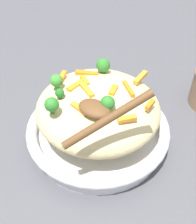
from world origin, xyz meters
name	(u,v)px	position (x,y,z in m)	size (l,w,h in m)	color
ground_plane	(98,140)	(0.00, 0.00, 0.00)	(2.40, 2.40, 0.00)	#4C4C51
serving_bowl	(98,131)	(0.00, 0.00, 0.03)	(0.28, 0.28, 0.05)	silver
pasta_mound	(98,108)	(0.00, 0.00, 0.09)	(0.23, 0.23, 0.09)	#DBC689
carrot_piece_0	(87,90)	(0.01, 0.01, 0.13)	(0.04, 0.01, 0.01)	orange
carrot_piece_1	(87,73)	(0.05, -0.04, 0.12)	(0.04, 0.01, 0.01)	orange
carrot_piece_2	(150,105)	(-0.09, -0.02, 0.12)	(0.02, 0.01, 0.01)	orange
carrot_piece_3	(141,77)	(-0.04, -0.08, 0.12)	(0.04, 0.01, 0.01)	orange
carrot_piece_4	(85,81)	(0.04, -0.01, 0.13)	(0.03, 0.01, 0.01)	orange
carrot_piece_5	(76,86)	(0.04, 0.01, 0.13)	(0.04, 0.01, 0.01)	orange
carrot_piece_6	(127,119)	(-0.08, 0.03, 0.12)	(0.03, 0.01, 0.01)	orange
carrot_piece_7	(113,90)	(-0.02, -0.01, 0.13)	(0.03, 0.01, 0.01)	orange
carrot_piece_8	(79,109)	(0.00, 0.05, 0.13)	(0.04, 0.01, 0.01)	orange
carrot_piece_9	(128,89)	(-0.04, -0.04, 0.13)	(0.04, 0.01, 0.01)	orange
carrot_piece_10	(64,76)	(0.08, 0.00, 0.12)	(0.03, 0.01, 0.01)	orange
broccoli_floret_0	(103,65)	(0.03, -0.06, 0.14)	(0.03, 0.03, 0.03)	#296820
broccoli_floret_1	(56,81)	(0.07, 0.03, 0.14)	(0.02, 0.02, 0.03)	#377928
broccoli_floret_2	(52,105)	(0.03, 0.08, 0.14)	(0.02, 0.02, 0.03)	#296820
broccoli_floret_3	(108,103)	(-0.04, 0.03, 0.14)	(0.02, 0.02, 0.03)	#296820
broccoli_floret_4	(60,93)	(0.05, 0.05, 0.13)	(0.02, 0.02, 0.02)	#205B1C
serving_spoon	(98,112)	(-0.04, 0.06, 0.15)	(0.12, 0.12, 0.08)	brown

